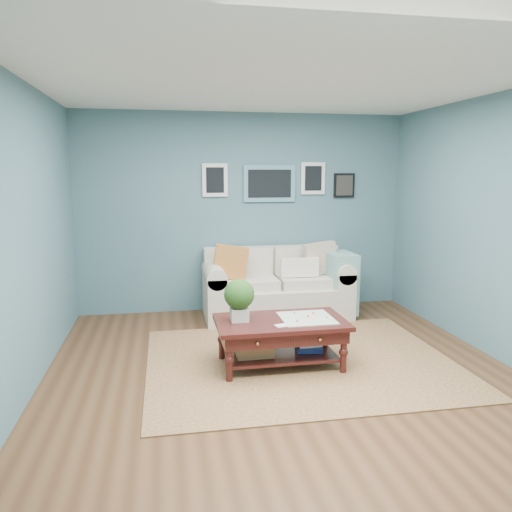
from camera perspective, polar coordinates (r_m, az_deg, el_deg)
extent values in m
plane|color=brown|center=(4.82, 3.47, -13.76)|extent=(5.00, 5.00, 0.00)
plane|color=white|center=(4.50, 3.83, 19.69)|extent=(5.00, 5.00, 0.00)
cube|color=#436B76|center=(6.90, -1.41, 4.94)|extent=(4.50, 0.02, 2.70)
cube|color=#436B76|center=(2.17, 19.97, -6.02)|extent=(4.50, 0.02, 2.70)
cube|color=#436B76|center=(4.49, -25.49, 1.48)|extent=(0.02, 5.00, 2.70)
cube|color=#436B76|center=(5.46, 27.23, 2.64)|extent=(0.02, 5.00, 2.70)
cube|color=#5A8D97|center=(6.92, 1.54, 8.27)|extent=(0.72, 0.03, 0.50)
cube|color=black|center=(6.90, 1.58, 8.27)|extent=(0.60, 0.01, 0.38)
cube|color=white|center=(6.80, -4.72, 8.64)|extent=(0.34, 0.03, 0.44)
cube|color=white|center=(7.07, 6.53, 8.81)|extent=(0.34, 0.03, 0.44)
cube|color=black|center=(7.22, 10.04, 7.95)|extent=(0.30, 0.03, 0.34)
cube|color=brown|center=(5.21, 5.07, -11.89)|extent=(3.07, 2.45, 0.01)
cube|color=beige|center=(6.67, 2.35, -5.19)|extent=(1.42, 0.88, 0.42)
cube|color=beige|center=(6.89, 1.75, -0.87)|extent=(1.86, 0.22, 0.48)
cube|color=beige|center=(6.51, -4.79, -4.66)|extent=(0.24, 0.88, 0.62)
cube|color=beige|center=(6.87, 9.13, -4.00)|extent=(0.24, 0.88, 0.62)
cylinder|color=beige|center=(6.44, -4.83, -2.00)|extent=(0.26, 0.88, 0.26)
cylinder|color=beige|center=(6.80, 9.20, -1.47)|extent=(0.26, 0.88, 0.26)
cube|color=beige|center=(6.47, -0.79, -3.13)|extent=(0.72, 0.56, 0.13)
cube|color=beige|center=(6.64, 5.68, -2.86)|extent=(0.72, 0.56, 0.13)
cube|color=beige|center=(6.69, -1.20, -0.57)|extent=(0.72, 0.12, 0.36)
cube|color=beige|center=(6.85, 5.07, -0.37)|extent=(0.72, 0.12, 0.36)
cube|color=orange|center=(6.39, -2.93, -0.71)|extent=(0.48, 0.17, 0.47)
cube|color=beige|center=(6.72, 7.33, -0.26)|extent=(0.47, 0.18, 0.46)
cube|color=silver|center=(6.53, 4.96, -1.30)|extent=(0.50, 0.12, 0.24)
cube|color=#71A09D|center=(6.72, 9.50, -3.00)|extent=(0.34, 0.55, 0.80)
cube|color=black|center=(4.94, 2.84, -7.54)|extent=(1.27, 0.75, 0.04)
cube|color=black|center=(4.97, 2.83, -8.47)|extent=(1.19, 0.66, 0.13)
cube|color=black|center=(5.05, 2.80, -11.19)|extent=(1.08, 0.55, 0.03)
sphere|color=gold|center=(4.59, 0.18, -10.00)|extent=(0.03, 0.03, 0.03)
sphere|color=gold|center=(4.73, 7.35, -9.47)|extent=(0.03, 0.03, 0.03)
cylinder|color=black|center=(4.66, -3.09, -11.73)|extent=(0.06, 0.06, 0.43)
cylinder|color=black|center=(4.91, 9.98, -10.71)|extent=(0.06, 0.06, 0.43)
cylinder|color=black|center=(5.19, -3.94, -9.46)|extent=(0.06, 0.06, 0.43)
cylinder|color=black|center=(5.42, 7.84, -8.69)|extent=(0.06, 0.06, 0.43)
cube|color=beige|center=(4.89, -1.92, -6.67)|extent=(0.17, 0.17, 0.13)
sphere|color=#234317|center=(4.84, -1.94, -4.39)|extent=(0.30, 0.30, 0.30)
cube|color=beige|center=(5.00, 5.81, -7.07)|extent=(0.51, 0.51, 0.01)
cube|color=#98694A|center=(4.96, -0.21, -10.11)|extent=(0.36, 0.26, 0.21)
cube|color=navy|center=(5.12, 6.04, -10.08)|extent=(0.25, 0.19, 0.12)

